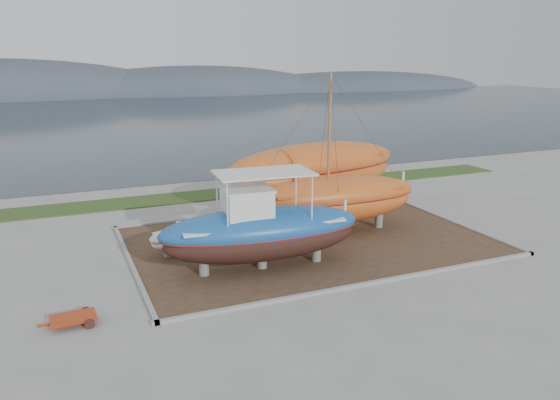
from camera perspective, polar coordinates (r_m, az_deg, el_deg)
name	(u,v)px	position (r m, az deg, el deg)	size (l,w,h in m)	color
ground	(347,268)	(25.45, 7.01, -7.02)	(140.00, 140.00, 0.00)	gray
dirt_patch	(309,241)	(28.74, 3.03, -4.27)	(18.00, 12.00, 0.06)	#422D1E
curb_frame	(309,240)	(28.73, 3.03, -4.18)	(18.60, 12.60, 0.15)	gray
grass_strip	(238,192)	(38.97, -4.41, 0.85)	(44.00, 3.00, 0.08)	#284219
sea	(128,117)	(91.64, -15.60, 8.39)	(260.00, 100.00, 0.04)	#16242D
mountain_ridge	(96,95)	(146.16, -18.64, 10.37)	(200.00, 36.00, 20.00)	#333D49
blue_caique	(262,221)	(24.39, -1.93, -2.19)	(9.27, 2.90, 4.46)	#19559E
white_dinghy	(190,237)	(27.44, -9.38, -3.86)	(4.41, 1.65, 1.32)	silver
orange_sailboat	(337,156)	(29.06, 5.98, 4.64)	(9.42, 2.78, 8.53)	#C0561D
orange_bare_hull	(315,176)	(34.43, 3.67, 2.48)	(12.30, 3.69, 4.03)	#C0561D
red_trailer	(73,321)	(21.51, -20.78, -11.70)	(2.37, 1.19, 0.34)	#AF3413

